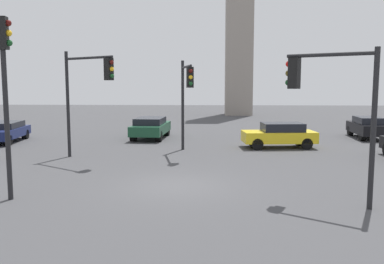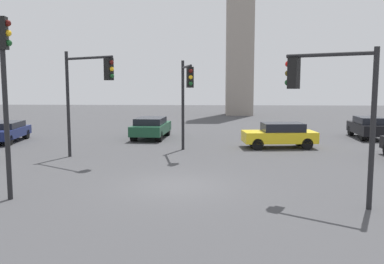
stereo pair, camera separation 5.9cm
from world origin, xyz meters
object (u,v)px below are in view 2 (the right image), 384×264
at_px(traffic_light_1, 87,84).
at_px(car_4, 280,135).
at_px(traffic_light_0, 4,75).
at_px(traffic_light_3, 330,93).
at_px(traffic_light_2, 186,89).
at_px(car_0, 368,127).
at_px(car_5, 6,131).
at_px(car_1, 151,127).

xyz_separation_m(traffic_light_1, car_4, (9.88, 4.22, -2.92)).
xyz_separation_m(traffic_light_0, traffic_light_1, (0.55, 6.86, -0.30)).
bearing_deg(traffic_light_3, traffic_light_0, 35.48).
bearing_deg(traffic_light_2, car_4, 102.26).
xyz_separation_m(car_0, car_5, (-23.40, -2.69, -0.09)).
bearing_deg(car_4, car_1, -29.72).
bearing_deg(traffic_light_1, car_5, 174.38).
bearing_deg(traffic_light_3, car_4, -57.33).
relative_size(car_0, car_4, 0.95).
relative_size(traffic_light_2, car_4, 1.16).
relative_size(traffic_light_3, car_0, 1.18).
bearing_deg(car_4, traffic_light_2, 18.05).
relative_size(traffic_light_1, car_4, 1.24).
bearing_deg(traffic_light_1, traffic_light_2, 56.63).
bearing_deg(car_5, car_1, 97.59).
height_order(traffic_light_0, car_1, traffic_light_0).
height_order(traffic_light_1, car_5, traffic_light_1).
height_order(car_1, car_5, car_1).
xyz_separation_m(traffic_light_3, car_4, (0.32, 10.88, -2.66)).
bearing_deg(traffic_light_3, car_0, -79.93).
relative_size(car_1, car_4, 1.09).
xyz_separation_m(car_0, car_1, (-14.48, -0.65, -0.01)).
distance_m(traffic_light_1, car_0, 18.67).
relative_size(traffic_light_2, car_5, 1.10).
xyz_separation_m(traffic_light_1, traffic_light_3, (9.56, -6.66, -0.26)).
relative_size(traffic_light_1, traffic_light_3, 1.10).
xyz_separation_m(car_4, car_5, (-16.89, 1.56, -0.07)).
distance_m(traffic_light_3, car_0, 16.81).
relative_size(traffic_light_1, car_0, 1.30).
bearing_deg(traffic_light_1, car_1, 110.24).
relative_size(traffic_light_0, car_4, 1.36).
height_order(car_0, car_4, car_0).
height_order(traffic_light_0, traffic_light_1, traffic_light_0).
bearing_deg(car_1, traffic_light_0, 174.08).
relative_size(traffic_light_3, car_1, 1.03).
distance_m(traffic_light_1, traffic_light_2, 5.02).
distance_m(traffic_light_0, car_5, 14.58).
height_order(traffic_light_2, car_5, traffic_light_2).
bearing_deg(traffic_light_3, traffic_light_2, -25.78).
bearing_deg(traffic_light_2, traffic_light_3, 18.65).
height_order(traffic_light_1, car_4, traffic_light_1).
relative_size(traffic_light_1, car_1, 1.14).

